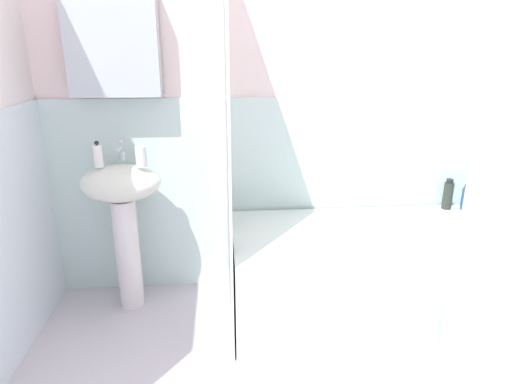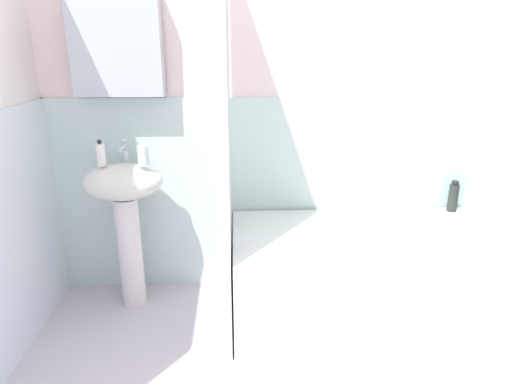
{
  "view_description": "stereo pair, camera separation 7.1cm",
  "coord_description": "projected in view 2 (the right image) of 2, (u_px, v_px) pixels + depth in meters",
  "views": [
    {
      "loc": [
        -0.52,
        -1.3,
        1.48
      ],
      "look_at": [
        -0.35,
        0.8,
        0.77
      ],
      "focal_mm": 30.45,
      "sensor_mm": 36.0,
      "label": 1
    },
    {
      "loc": [
        -0.45,
        -1.3,
        1.48
      ],
      "look_at": [
        -0.35,
        0.8,
        0.77
      ],
      "focal_mm": 30.45,
      "sensor_mm": 36.0,
      "label": 2
    }
  ],
  "objects": [
    {
      "name": "toothbrush_cup",
      "position": [
        143.0,
        156.0,
        2.33
      ],
      "size": [
        0.06,
        0.06,
        0.11
      ],
      "primitive_type": "cylinder",
      "color": "silver",
      "rests_on": "sink"
    },
    {
      "name": "lotion_bottle",
      "position": [
        453.0,
        197.0,
        2.67
      ],
      "size": [
        0.06,
        0.06,
        0.19
      ],
      "color": "#29312A",
      "rests_on": "bathtub"
    },
    {
      "name": "towel_folded",
      "position": [
        419.0,
        247.0,
        2.13
      ],
      "size": [
        0.3,
        0.24,
        0.07
      ],
      "primitive_type": "cube",
      "rotation": [
        0.0,
        0.0,
        0.17
      ],
      "color": "silver",
      "rests_on": "bathtub"
    },
    {
      "name": "shower_curtain",
      "position": [
        228.0,
        147.0,
        2.18
      ],
      "size": [
        0.01,
        0.75,
        2.0
      ],
      "color": "white",
      "rests_on": "ground_plane"
    },
    {
      "name": "wall_back_tiled",
      "position": [
        301.0,
        107.0,
        2.55
      ],
      "size": [
        3.6,
        0.18,
        2.4
      ],
      "color": "white",
      "rests_on": "ground_plane"
    },
    {
      "name": "soap_dispenser",
      "position": [
        101.0,
        154.0,
        2.32
      ],
      "size": [
        0.05,
        0.05,
        0.14
      ],
      "color": "white",
      "rests_on": "sink"
    },
    {
      "name": "sink",
      "position": [
        125.0,
        204.0,
        2.45
      ],
      "size": [
        0.44,
        0.34,
        0.87
      ],
      "color": "silver",
      "rests_on": "ground_plane"
    },
    {
      "name": "shampoo_bottle",
      "position": [
        472.0,
        201.0,
        2.65
      ],
      "size": [
        0.06,
        0.06,
        0.16
      ],
      "color": "#2B529C",
      "rests_on": "bathtub"
    },
    {
      "name": "bathtub",
      "position": [
        372.0,
        274.0,
        2.45
      ],
      "size": [
        1.56,
        0.75,
        0.51
      ],
      "primitive_type": "cube",
      "color": "white",
      "rests_on": "ground_plane"
    },
    {
      "name": "faucet",
      "position": [
        124.0,
        150.0,
        2.43
      ],
      "size": [
        0.03,
        0.12,
        0.12
      ],
      "color": "silver",
      "rests_on": "sink"
    }
  ]
}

